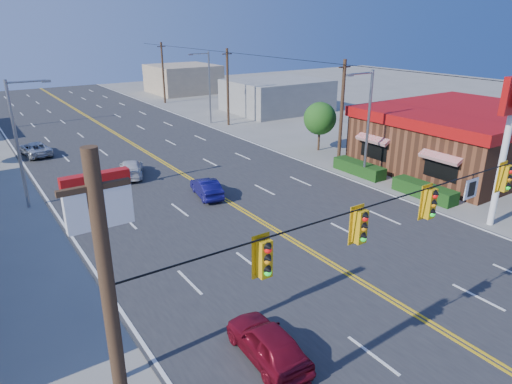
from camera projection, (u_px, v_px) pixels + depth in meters
ground at (430, 325)px, 17.89m from camera, size 160.00×160.00×0.00m
road at (197, 183)px, 33.40m from camera, size 20.00×120.00×0.06m
signal_span at (447, 211)px, 16.10m from camera, size 24.32×0.34×9.00m
kfc at (462, 137)px, 36.77m from camera, size 16.30×12.40×4.70m
kfc_pylon at (510, 122)px, 24.61m from camera, size 2.20×0.36×8.50m
pizza_hut_sign at (103, 238)px, 13.42m from camera, size 1.90×0.30×6.85m
streetlight_se at (367, 120)px, 32.81m from camera, size 2.55×0.25×8.00m
streetlight_ne at (208, 84)px, 51.43m from camera, size 2.55×0.25×8.00m
streetlight_sw at (20, 138)px, 27.73m from camera, size 2.55×0.25×8.00m
utility_pole_near at (342, 113)px, 36.76m from camera, size 0.28×0.28×8.40m
utility_pole_mid at (228, 88)px, 50.73m from camera, size 0.28×0.28×8.40m
utility_pole_far at (163, 73)px, 64.70m from camera, size 0.28×0.28×8.40m
tree_kfc_rear at (320, 119)px, 40.99m from camera, size 2.94×2.94×4.41m
bld_east_mid at (277, 95)px, 59.73m from camera, size 12.00×10.00×4.00m
bld_east_far at (183, 79)px, 75.17m from camera, size 10.00×10.00×4.40m
car_magenta at (268, 344)px, 15.85m from camera, size 1.76×3.96×1.33m
car_blue at (207, 188)px, 30.64m from camera, size 1.94×3.88×1.22m
car_white at (131, 169)px, 34.64m from camera, size 3.13×4.57×1.23m
car_silver at (35, 149)px, 40.02m from camera, size 2.37×4.47×1.20m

